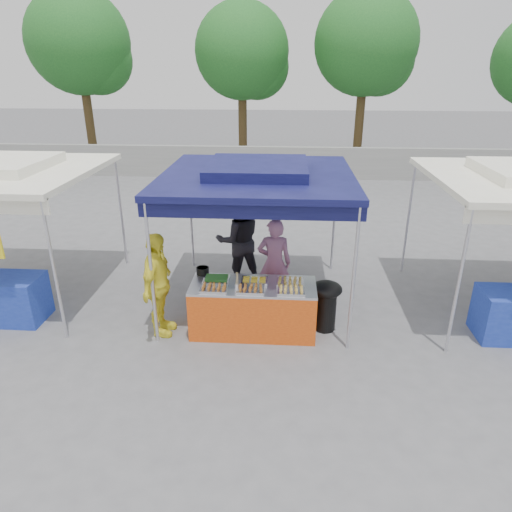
# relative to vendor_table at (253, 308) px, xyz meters

# --- Properties ---
(ground_plane) EXTENTS (80.00, 80.00, 0.00)m
(ground_plane) POSITION_rel_vendor_table_xyz_m (0.00, 0.10, -0.43)
(ground_plane) COLOR slate
(back_wall) EXTENTS (40.00, 0.25, 1.20)m
(back_wall) POSITION_rel_vendor_table_xyz_m (0.00, 11.10, 0.17)
(back_wall) COLOR gray
(back_wall) RESTS_ON ground_plane
(main_canopy) EXTENTS (3.20, 3.20, 2.57)m
(main_canopy) POSITION_rel_vendor_table_xyz_m (0.00, 1.07, 1.94)
(main_canopy) COLOR silver
(main_canopy) RESTS_ON ground_plane
(tree_0) EXTENTS (4.02, 4.02, 6.91)m
(tree_0) POSITION_rel_vendor_table_xyz_m (-7.70, 12.98, 4.31)
(tree_0) COLOR #46341B
(tree_0) RESTS_ON ground_plane
(tree_1) EXTENTS (3.77, 3.76, 6.46)m
(tree_1) POSITION_rel_vendor_table_xyz_m (-1.26, 13.45, 3.99)
(tree_1) COLOR #46341B
(tree_1) RESTS_ON ground_plane
(tree_2) EXTENTS (3.99, 3.99, 6.85)m
(tree_2) POSITION_rel_vendor_table_xyz_m (3.59, 13.26, 4.26)
(tree_2) COLOR #46341B
(tree_2) RESTS_ON ground_plane
(vendor_table) EXTENTS (2.00, 0.80, 0.85)m
(vendor_table) POSITION_rel_vendor_table_xyz_m (0.00, 0.00, 0.00)
(vendor_table) COLOR #D14A12
(vendor_table) RESTS_ON ground_plane
(food_tray_fl) EXTENTS (0.42, 0.30, 0.07)m
(food_tray_fl) POSITION_rel_vendor_table_xyz_m (-0.59, -0.24, 0.46)
(food_tray_fl) COLOR silver
(food_tray_fl) RESTS_ON vendor_table
(food_tray_fm) EXTENTS (0.42, 0.30, 0.07)m
(food_tray_fm) POSITION_rel_vendor_table_xyz_m (-0.02, -0.24, 0.46)
(food_tray_fm) COLOR silver
(food_tray_fm) RESTS_ON vendor_table
(food_tray_fr) EXTENTS (0.42, 0.30, 0.07)m
(food_tray_fr) POSITION_rel_vendor_table_xyz_m (0.60, -0.24, 0.46)
(food_tray_fr) COLOR silver
(food_tray_fr) RESTS_ON vendor_table
(food_tray_bl) EXTENTS (0.42, 0.30, 0.07)m
(food_tray_bl) POSITION_rel_vendor_table_xyz_m (-0.60, 0.08, 0.46)
(food_tray_bl) COLOR silver
(food_tray_bl) RESTS_ON vendor_table
(food_tray_bm) EXTENTS (0.42, 0.30, 0.07)m
(food_tray_bm) POSITION_rel_vendor_table_xyz_m (0.01, 0.08, 0.46)
(food_tray_bm) COLOR silver
(food_tray_bm) RESTS_ON vendor_table
(food_tray_br) EXTENTS (0.42, 0.30, 0.07)m
(food_tray_br) POSITION_rel_vendor_table_xyz_m (0.59, 0.05, 0.46)
(food_tray_br) COLOR silver
(food_tray_br) RESTS_ON vendor_table
(cooking_pot) EXTENTS (0.21, 0.21, 0.12)m
(cooking_pot) POSITION_rel_vendor_table_xyz_m (-0.87, 0.34, 0.49)
(cooking_pot) COLOR black
(cooking_pot) RESTS_ON vendor_table
(skewer_cup) EXTENTS (0.08, 0.08, 0.10)m
(skewer_cup) POSITION_rel_vendor_table_xyz_m (-0.23, -0.19, 0.48)
(skewer_cup) COLOR silver
(skewer_cup) RESTS_ON vendor_table
(wok_burner) EXTENTS (0.51, 0.51, 0.86)m
(wok_burner) POSITION_rel_vendor_table_xyz_m (1.18, 0.15, 0.08)
(wok_burner) COLOR black
(wok_burner) RESTS_ON ground_plane
(crate_left) EXTENTS (0.47, 0.33, 0.28)m
(crate_left) POSITION_rel_vendor_table_xyz_m (-0.44, 0.72, -0.28)
(crate_left) COLOR #152AAF
(crate_left) RESTS_ON ground_plane
(crate_right) EXTENTS (0.44, 0.31, 0.26)m
(crate_right) POSITION_rel_vendor_table_xyz_m (0.34, 0.53, -0.29)
(crate_right) COLOR #152AAF
(crate_right) RESTS_ON ground_plane
(crate_stacked) EXTENTS (0.42, 0.29, 0.25)m
(crate_stacked) POSITION_rel_vendor_table_xyz_m (0.34, 0.53, -0.03)
(crate_stacked) COLOR #152AAF
(crate_stacked) RESTS_ON crate_right
(vendor_woman) EXTENTS (0.61, 0.41, 1.66)m
(vendor_woman) POSITION_rel_vendor_table_xyz_m (0.31, 0.92, 0.40)
(vendor_woman) COLOR #945E83
(vendor_woman) RESTS_ON ground_plane
(helper_man) EXTENTS (1.07, 0.95, 1.85)m
(helper_man) POSITION_rel_vendor_table_xyz_m (-0.41, 1.76, 0.50)
(helper_man) COLOR black
(helper_man) RESTS_ON ground_plane
(customer_person) EXTENTS (0.51, 1.05, 1.73)m
(customer_person) POSITION_rel_vendor_table_xyz_m (-1.49, -0.15, 0.44)
(customer_person) COLOR yellow
(customer_person) RESTS_ON ground_plane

